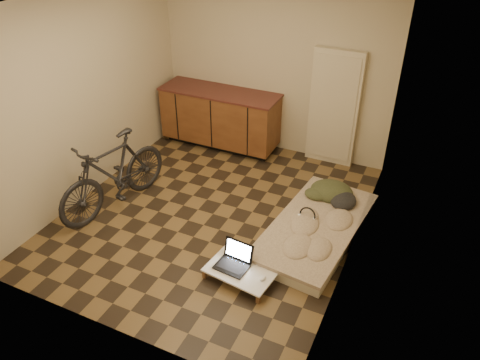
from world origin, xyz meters
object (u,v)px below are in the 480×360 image
at_px(futon, 316,229).
at_px(lap_desk, 241,270).
at_px(laptop, 234,261).
at_px(bicycle, 113,170).

bearing_deg(futon, lap_desk, -109.38).
relative_size(futon, laptop, 5.40).
relative_size(futon, lap_desk, 2.56).
relative_size(bicycle, futon, 0.85).
bearing_deg(lap_desk, bicycle, 172.90).
bearing_deg(bicycle, laptop, -1.92).
distance_m(futon, laptop, 1.17).
distance_m(bicycle, laptop, 1.99).
distance_m(lap_desk, laptop, 0.13).
bearing_deg(laptop, lap_desk, -15.81).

